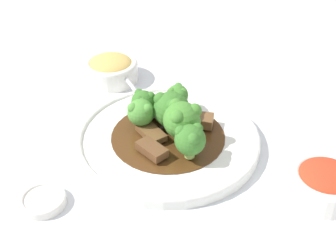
{
  "coord_description": "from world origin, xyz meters",
  "views": [
    {
      "loc": [
        0.33,
        -0.45,
        0.45
      ],
      "look_at": [
        0.0,
        0.0,
        0.03
      ],
      "focal_mm": 50.0,
      "sensor_mm": 36.0,
      "label": 1
    }
  ],
  "objects_px": {
    "beef_strip_1": "(193,119)",
    "side_bowl_kimchi": "(325,182)",
    "broccoli_floret_2": "(172,108)",
    "broccoli_floret_5": "(190,139)",
    "broccoli_floret_4": "(143,102)",
    "serving_spoon": "(144,101)",
    "beef_strip_0": "(152,149)",
    "broccoli_floret_0": "(141,112)",
    "broccoli_floret_1": "(182,119)",
    "sauce_dish": "(43,200)",
    "side_bowl_appetizer": "(111,69)",
    "beef_strip_2": "(151,133)",
    "main_plate": "(168,139)",
    "broccoli_floret_3": "(178,95)"
  },
  "relations": [
    {
      "from": "beef_strip_0",
      "to": "sauce_dish",
      "type": "distance_m",
      "value": 0.16
    },
    {
      "from": "broccoli_floret_0",
      "to": "broccoli_floret_4",
      "type": "xyz_separation_m",
      "value": [
        -0.01,
        0.02,
        0.0
      ]
    },
    {
      "from": "side_bowl_kimchi",
      "to": "sauce_dish",
      "type": "distance_m",
      "value": 0.37
    },
    {
      "from": "side_bowl_appetizer",
      "to": "broccoli_floret_4",
      "type": "bearing_deg",
      "value": -30.04
    },
    {
      "from": "beef_strip_1",
      "to": "side_bowl_appetizer",
      "type": "distance_m",
      "value": 0.22
    },
    {
      "from": "broccoli_floret_3",
      "to": "sauce_dish",
      "type": "bearing_deg",
      "value": -96.47
    },
    {
      "from": "main_plate",
      "to": "broccoli_floret_0",
      "type": "relative_size",
      "value": 5.93
    },
    {
      "from": "beef_strip_1",
      "to": "broccoli_floret_0",
      "type": "bearing_deg",
      "value": -138.51
    },
    {
      "from": "beef_strip_0",
      "to": "sauce_dish",
      "type": "bearing_deg",
      "value": -113.5
    },
    {
      "from": "main_plate",
      "to": "beef_strip_2",
      "type": "height_order",
      "value": "beef_strip_2"
    },
    {
      "from": "broccoli_floret_3",
      "to": "beef_strip_0",
      "type": "bearing_deg",
      "value": -72.74
    },
    {
      "from": "broccoli_floret_2",
      "to": "serving_spoon",
      "type": "height_order",
      "value": "broccoli_floret_2"
    },
    {
      "from": "broccoli_floret_1",
      "to": "sauce_dish",
      "type": "bearing_deg",
      "value": -112.26
    },
    {
      "from": "serving_spoon",
      "to": "side_bowl_appetizer",
      "type": "height_order",
      "value": "side_bowl_appetizer"
    },
    {
      "from": "broccoli_floret_0",
      "to": "serving_spoon",
      "type": "height_order",
      "value": "broccoli_floret_0"
    },
    {
      "from": "serving_spoon",
      "to": "sauce_dish",
      "type": "bearing_deg",
      "value": -84.7
    },
    {
      "from": "broccoli_floret_4",
      "to": "serving_spoon",
      "type": "xyz_separation_m",
      "value": [
        -0.02,
        0.03,
        -0.02
      ]
    },
    {
      "from": "beef_strip_2",
      "to": "sauce_dish",
      "type": "relative_size",
      "value": 0.93
    },
    {
      "from": "broccoli_floret_2",
      "to": "broccoli_floret_0",
      "type": "bearing_deg",
      "value": -140.29
    },
    {
      "from": "broccoli_floret_0",
      "to": "broccoli_floret_1",
      "type": "bearing_deg",
      "value": 8.09
    },
    {
      "from": "beef_strip_0",
      "to": "broccoli_floret_0",
      "type": "distance_m",
      "value": 0.07
    },
    {
      "from": "beef_strip_2",
      "to": "broccoli_floret_2",
      "type": "bearing_deg",
      "value": 75.7
    },
    {
      "from": "side_bowl_kimchi",
      "to": "side_bowl_appetizer",
      "type": "xyz_separation_m",
      "value": [
        -0.43,
        0.06,
        0.0
      ]
    },
    {
      "from": "broccoli_floret_3",
      "to": "beef_strip_2",
      "type": "bearing_deg",
      "value": -83.85
    },
    {
      "from": "beef_strip_0",
      "to": "broccoli_floret_3",
      "type": "bearing_deg",
      "value": 107.26
    },
    {
      "from": "beef_strip_0",
      "to": "broccoli_floret_1",
      "type": "height_order",
      "value": "broccoli_floret_1"
    },
    {
      "from": "broccoli_floret_0",
      "to": "side_bowl_kimchi",
      "type": "bearing_deg",
      "value": 8.71
    },
    {
      "from": "main_plate",
      "to": "broccoli_floret_0",
      "type": "xyz_separation_m",
      "value": [
        -0.04,
        -0.01,
        0.04
      ]
    },
    {
      "from": "broccoli_floret_0",
      "to": "side_bowl_kimchi",
      "type": "distance_m",
      "value": 0.28
    },
    {
      "from": "broccoli_floret_5",
      "to": "sauce_dish",
      "type": "distance_m",
      "value": 0.21
    },
    {
      "from": "broccoli_floret_0",
      "to": "serving_spoon",
      "type": "distance_m",
      "value": 0.07
    },
    {
      "from": "beef_strip_2",
      "to": "broccoli_floret_4",
      "type": "relative_size",
      "value": 1.18
    },
    {
      "from": "beef_strip_0",
      "to": "broccoli_floret_4",
      "type": "bearing_deg",
      "value": 136.14
    },
    {
      "from": "side_bowl_kimchi",
      "to": "sauce_dish",
      "type": "xyz_separation_m",
      "value": [
        -0.29,
        -0.23,
        -0.02
      ]
    },
    {
      "from": "beef_strip_1",
      "to": "side_bowl_kimchi",
      "type": "height_order",
      "value": "side_bowl_kimchi"
    },
    {
      "from": "main_plate",
      "to": "broccoli_floret_4",
      "type": "relative_size",
      "value": 5.82
    },
    {
      "from": "broccoli_floret_4",
      "to": "side_bowl_appetizer",
      "type": "height_order",
      "value": "broccoli_floret_4"
    },
    {
      "from": "broccoli_floret_3",
      "to": "serving_spoon",
      "type": "distance_m",
      "value": 0.06
    },
    {
      "from": "broccoli_floret_2",
      "to": "broccoli_floret_5",
      "type": "xyz_separation_m",
      "value": [
        0.06,
        -0.05,
        -0.0
      ]
    },
    {
      "from": "broccoli_floret_0",
      "to": "broccoli_floret_2",
      "type": "bearing_deg",
      "value": 39.71
    },
    {
      "from": "broccoli_floret_1",
      "to": "serving_spoon",
      "type": "relative_size",
      "value": 0.29
    },
    {
      "from": "main_plate",
      "to": "serving_spoon",
      "type": "distance_m",
      "value": 0.09
    },
    {
      "from": "main_plate",
      "to": "broccoli_floret_1",
      "type": "height_order",
      "value": "broccoli_floret_1"
    },
    {
      "from": "broccoli_floret_3",
      "to": "serving_spoon",
      "type": "xyz_separation_m",
      "value": [
        -0.05,
        -0.02,
        -0.02
      ]
    },
    {
      "from": "broccoli_floret_0",
      "to": "sauce_dish",
      "type": "height_order",
      "value": "broccoli_floret_0"
    },
    {
      "from": "main_plate",
      "to": "beef_strip_1",
      "type": "height_order",
      "value": "beef_strip_1"
    },
    {
      "from": "broccoli_floret_1",
      "to": "beef_strip_2",
      "type": "bearing_deg",
      "value": -156.65
    },
    {
      "from": "main_plate",
      "to": "serving_spoon",
      "type": "relative_size",
      "value": 1.26
    },
    {
      "from": "main_plate",
      "to": "sauce_dish",
      "type": "relative_size",
      "value": 4.58
    },
    {
      "from": "broccoli_floret_3",
      "to": "broccoli_floret_0",
      "type": "bearing_deg",
      "value": -103.55
    }
  ]
}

